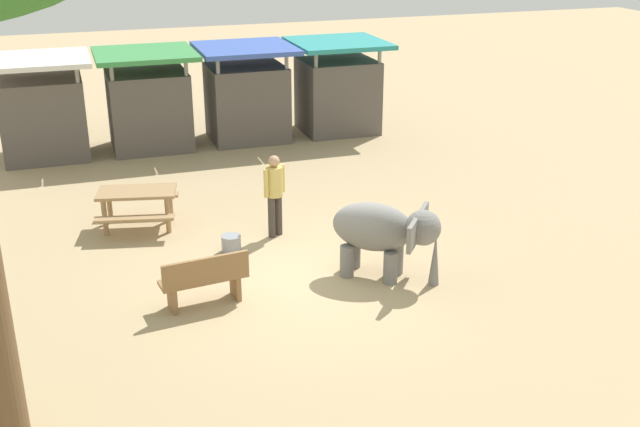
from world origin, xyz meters
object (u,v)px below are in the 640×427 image
elephant (384,231)px  wooden_bench (205,279)px  market_stall_blue (247,98)px  feed_bucket (231,244)px  market_stall_green (149,105)px  person_handler (275,189)px  market_stall_white (43,113)px  market_stall_teal (338,91)px  picnic_table_near (137,200)px

elephant → wooden_bench: size_ratio=1.26×
market_stall_blue → feed_bucket: market_stall_blue is taller
market_stall_green → feed_bucket: bearing=-85.5°
person_handler → market_stall_white: bearing=-175.7°
wooden_bench → market_stall_white: size_ratio=0.57×
person_handler → market_stall_white: size_ratio=0.64×
market_stall_teal → picnic_table_near: bearing=-138.3°
feed_bucket → picnic_table_near: bearing=130.8°
market_stall_blue → market_stall_teal: (2.60, 0.00, 0.00)m
person_handler → market_stall_blue: bearing=143.6°
market_stall_green → person_handler: bearing=-77.1°
picnic_table_near → market_stall_blue: 6.53m
picnic_table_near → market_stall_green: bearing=-87.3°
wooden_bench → market_stall_blue: market_stall_blue is taller
elephant → market_stall_green: size_ratio=0.72×
elephant → market_stall_blue: 9.01m
picnic_table_near → market_stall_white: market_stall_white is taller
market_stall_green → market_stall_teal: 5.20m
person_handler → market_stall_blue: size_ratio=0.64×
elephant → wooden_bench: bearing=-140.4°
elephant → feed_bucket: (-2.25, 1.82, -0.68)m
elephant → feed_bucket: 2.98m
market_stall_white → feed_bucket: market_stall_white is taller
person_handler → wooden_bench: size_ratio=1.13×
market_stall_green → market_stall_teal: (5.20, 0.00, 0.00)m
feed_bucket → market_stall_teal: bearing=57.1°
person_handler → market_stall_green: market_stall_green is taller
market_stall_green → market_stall_blue: bearing=0.0°
wooden_bench → market_stall_teal: (5.47, 9.08, 0.67)m
picnic_table_near → elephant: bearing=148.9°
elephant → person_handler: 2.63m
wooden_bench → elephant: bearing=-5.5°
person_handler → picnic_table_near: size_ratio=0.91×
person_handler → market_stall_blue: 6.80m
picnic_table_near → market_stall_green: 5.57m
person_handler → market_stall_white: 7.88m
market_stall_blue → market_stall_teal: same height
market_stall_teal → feed_bucket: size_ratio=7.00×
person_handler → feed_bucket: size_ratio=4.50×
elephant → picnic_table_near: size_ratio=1.01×
elephant → picnic_table_near: (-3.74, 3.54, -0.26)m
market_stall_teal → wooden_bench: bearing=-121.1°
market_stall_white → market_stall_blue: same height
picnic_table_near → market_stall_green: (0.92, 5.46, 0.55)m
market_stall_white → market_stall_green: size_ratio=1.00×
picnic_table_near → market_stall_blue: bearing=-110.5°
elephant → market_stall_green: bearing=145.5°
market_stall_teal → feed_bucket: bearing=-122.9°
market_stall_white → feed_bucket: (3.16, -7.18, -0.98)m
elephant → picnic_table_near: elephant is taller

